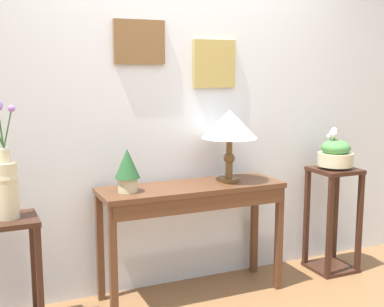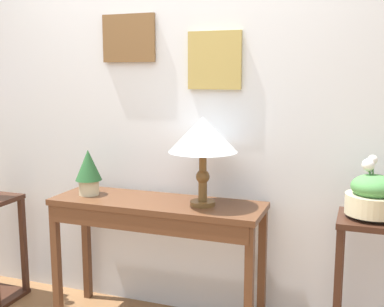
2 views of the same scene
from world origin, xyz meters
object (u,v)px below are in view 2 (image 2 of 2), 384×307
at_px(table_lamp, 203,137).
at_px(pedestal_stand_right, 367,294).
at_px(potted_plant_on_console, 88,170).
at_px(planter_bowl_wide_right, 373,196).
at_px(console_table, 155,220).

height_order(table_lamp, pedestal_stand_right, table_lamp).
xyz_separation_m(potted_plant_on_console, pedestal_stand_right, (1.64, -0.02, -0.54)).
xyz_separation_m(pedestal_stand_right, planter_bowl_wide_right, (-0.00, 0.00, 0.52)).
bearing_deg(table_lamp, planter_bowl_wide_right, -1.97).
distance_m(console_table, table_lamp, 0.58).
bearing_deg(planter_bowl_wide_right, pedestal_stand_right, -24.65).
height_order(console_table, pedestal_stand_right, pedestal_stand_right).
distance_m(table_lamp, planter_bowl_wide_right, 0.94).
relative_size(table_lamp, potted_plant_on_console, 1.79).
height_order(table_lamp, potted_plant_on_console, table_lamp).
height_order(console_table, table_lamp, table_lamp).
distance_m(potted_plant_on_console, planter_bowl_wide_right, 1.64).
distance_m(pedestal_stand_right, planter_bowl_wide_right, 0.52).
distance_m(console_table, pedestal_stand_right, 1.22).
xyz_separation_m(console_table, pedestal_stand_right, (1.19, -0.01, -0.27)).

